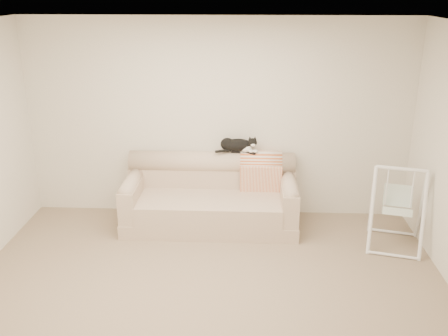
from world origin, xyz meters
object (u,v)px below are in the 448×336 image
Objects in this scene: remote_a at (238,152)px; tuxedo_cat at (238,145)px; baby_swing at (397,207)px; remote_b at (249,153)px; sofa at (211,198)px.

tuxedo_cat is at bearing -160.11° from remote_a.
baby_swing reaches higher than remote_a.
tuxedo_cat is at bearing 165.38° from remote_b.
remote_a is 0.33× the size of tuxedo_cat.
baby_swing is (1.89, -0.72, -0.51)m from tuxedo_cat.
remote_a is 0.18× the size of baby_swing.
sofa is at bearing -143.69° from tuxedo_cat.
tuxedo_cat is (0.34, 0.25, 0.65)m from sofa.
remote_a is at bearing 163.44° from remote_b.
tuxedo_cat is at bearing 159.07° from baby_swing.
sofa is 0.77m from tuxedo_cat.
sofa is at bearing -144.03° from remote_a.
baby_swing reaches higher than remote_b.
baby_swing is at bearing -12.09° from sofa.
sofa is 12.46× the size of remote_b.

